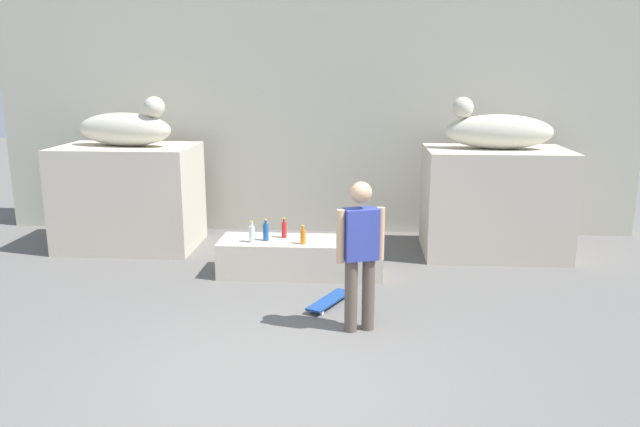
{
  "coord_description": "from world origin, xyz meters",
  "views": [
    {
      "loc": [
        0.83,
        -5.17,
        2.82
      ],
      "look_at": [
        0.33,
        2.15,
        1.1
      ],
      "focal_mm": 34.62,
      "sensor_mm": 36.0,
      "label": 1
    }
  ],
  "objects_px": {
    "skater": "(360,250)",
    "bottle_blue": "(266,232)",
    "bottle_orange": "(303,236)",
    "bottle_clear": "(252,233)",
    "statue_reclining_right": "(496,130)",
    "statue_reclining_left": "(126,128)",
    "skateboard": "(329,300)",
    "bottle_red": "(284,230)"
  },
  "relations": [
    {
      "from": "skater",
      "to": "bottle_blue",
      "type": "relative_size",
      "value": 5.46
    },
    {
      "from": "bottle_orange",
      "to": "bottle_clear",
      "type": "distance_m",
      "value": 0.71
    },
    {
      "from": "statue_reclining_right",
      "to": "skater",
      "type": "xyz_separation_m",
      "value": [
        -2.02,
        -3.1,
        -1.0
      ]
    },
    {
      "from": "statue_reclining_left",
      "to": "bottle_orange",
      "type": "xyz_separation_m",
      "value": [
        2.91,
        -1.41,
        -1.32
      ]
    },
    {
      "from": "skateboard",
      "to": "bottle_red",
      "type": "relative_size",
      "value": 2.81
    },
    {
      "from": "bottle_clear",
      "to": "bottle_orange",
      "type": "bearing_deg",
      "value": -3.18
    },
    {
      "from": "statue_reclining_left",
      "to": "bottle_red",
      "type": "relative_size",
      "value": 5.86
    },
    {
      "from": "bottle_red",
      "to": "bottle_blue",
      "type": "bearing_deg",
      "value": -144.06
    },
    {
      "from": "skater",
      "to": "skateboard",
      "type": "distance_m",
      "value": 1.17
    },
    {
      "from": "statue_reclining_right",
      "to": "skateboard",
      "type": "bearing_deg",
      "value": 49.28
    },
    {
      "from": "skater",
      "to": "bottle_orange",
      "type": "height_order",
      "value": "skater"
    },
    {
      "from": "statue_reclining_right",
      "to": "skateboard",
      "type": "xyz_separation_m",
      "value": [
        -2.39,
        -2.4,
        -1.86
      ]
    },
    {
      "from": "bottle_clear",
      "to": "bottle_blue",
      "type": "distance_m",
      "value": 0.2
    },
    {
      "from": "skateboard",
      "to": "bottle_orange",
      "type": "bearing_deg",
      "value": -131.03
    },
    {
      "from": "statue_reclining_left",
      "to": "bottle_clear",
      "type": "bearing_deg",
      "value": -19.93
    },
    {
      "from": "statue_reclining_right",
      "to": "skater",
      "type": "relative_size",
      "value": 0.98
    },
    {
      "from": "bottle_red",
      "to": "bottle_clear",
      "type": "distance_m",
      "value": 0.49
    },
    {
      "from": "skater",
      "to": "bottle_orange",
      "type": "xyz_separation_m",
      "value": [
        -0.78,
        1.68,
        -0.32
      ]
    },
    {
      "from": "bottle_orange",
      "to": "bottle_blue",
      "type": "distance_m",
      "value": 0.55
    },
    {
      "from": "bottle_orange",
      "to": "statue_reclining_right",
      "type": "bearing_deg",
      "value": 26.85
    },
    {
      "from": "skateboard",
      "to": "bottle_blue",
      "type": "height_order",
      "value": "bottle_blue"
    },
    {
      "from": "bottle_orange",
      "to": "bottle_red",
      "type": "height_order",
      "value": "bottle_red"
    },
    {
      "from": "bottle_red",
      "to": "bottle_blue",
      "type": "relative_size",
      "value": 0.94
    },
    {
      "from": "statue_reclining_right",
      "to": "skater",
      "type": "height_order",
      "value": "statue_reclining_right"
    },
    {
      "from": "bottle_red",
      "to": "bottle_orange",
      "type": "bearing_deg",
      "value": -45.76
    },
    {
      "from": "bottle_orange",
      "to": "bottle_blue",
      "type": "bearing_deg",
      "value": 165.8
    },
    {
      "from": "statue_reclining_right",
      "to": "bottle_blue",
      "type": "bearing_deg",
      "value": 25.25
    },
    {
      "from": "statue_reclining_right",
      "to": "bottle_clear",
      "type": "relative_size",
      "value": 5.47
    },
    {
      "from": "skateboard",
      "to": "bottle_blue",
      "type": "distance_m",
      "value": 1.56
    },
    {
      "from": "bottle_blue",
      "to": "statue_reclining_right",
      "type": "bearing_deg",
      "value": 21.07
    },
    {
      "from": "statue_reclining_left",
      "to": "bottle_orange",
      "type": "relative_size",
      "value": 6.41
    },
    {
      "from": "statue_reclining_left",
      "to": "bottle_clear",
      "type": "distance_m",
      "value": 2.9
    },
    {
      "from": "bottle_red",
      "to": "statue_reclining_right",
      "type": "bearing_deg",
      "value": 19.77
    },
    {
      "from": "statue_reclining_right",
      "to": "bottle_clear",
      "type": "bearing_deg",
      "value": 25.63
    },
    {
      "from": "bottle_red",
      "to": "statue_reclining_left",
      "type": "bearing_deg",
      "value": 157.04
    },
    {
      "from": "statue_reclining_left",
      "to": "skateboard",
      "type": "xyz_separation_m",
      "value": [
        3.32,
        -2.39,
        -1.86
      ]
    },
    {
      "from": "bottle_red",
      "to": "bottle_clear",
      "type": "relative_size",
      "value": 0.96
    },
    {
      "from": "bottle_blue",
      "to": "statue_reclining_left",
      "type": "bearing_deg",
      "value": 151.75
    },
    {
      "from": "statue_reclining_left",
      "to": "bottle_red",
      "type": "distance_m",
      "value": 3.12
    },
    {
      "from": "skateboard",
      "to": "bottle_blue",
      "type": "relative_size",
      "value": 2.63
    },
    {
      "from": "skater",
      "to": "bottle_orange",
      "type": "bearing_deg",
      "value": -83.95
    },
    {
      "from": "statue_reclining_right",
      "to": "bottle_orange",
      "type": "xyz_separation_m",
      "value": [
        -2.81,
        -1.42,
        -1.32
      ]
    }
  ]
}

